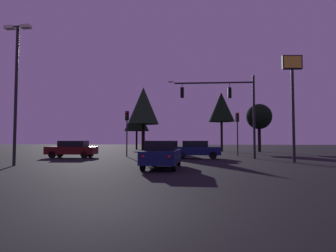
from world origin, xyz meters
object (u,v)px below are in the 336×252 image
tree_center_horizon (221,107)px  tree_right_cluster (259,117)px  traffic_signal_mast_arm (228,101)px  car_crossing_left (197,149)px  store_sign_illuminated (293,84)px  traffic_light_corner_left (237,125)px  car_nearside_lane (162,154)px  parking_lot_lamp_post (16,77)px  tree_behind_sign (137,119)px  car_crossing_right (72,149)px  traffic_light_corner_right (127,124)px  tree_left_far (143,106)px

tree_center_horizon → tree_right_cluster: tree_center_horizon is taller
traffic_signal_mast_arm → car_crossing_left: bearing=-178.0°
store_sign_illuminated → traffic_light_corner_left: bearing=109.5°
car_nearside_lane → store_sign_illuminated: store_sign_illuminated is taller
car_crossing_left → parking_lot_lamp_post: size_ratio=0.46×
store_sign_illuminated → tree_behind_sign: size_ratio=1.02×
traffic_signal_mast_arm → traffic_light_corner_left: size_ratio=1.70×
store_sign_illuminated → tree_center_horizon: tree_center_horizon is taller
traffic_signal_mast_arm → car_nearside_lane: bearing=-116.0°
tree_behind_sign → car_crossing_right: bearing=-90.0°
tree_behind_sign → traffic_light_corner_right: bearing=-78.6°
traffic_light_corner_left → traffic_light_corner_right: traffic_light_corner_right is taller
traffic_signal_mast_arm → parking_lot_lamp_post: size_ratio=0.85×
traffic_light_corner_left → tree_right_cluster: bearing=69.2°
store_sign_illuminated → tree_right_cluster: (1.20, 19.19, -0.71)m
tree_right_cluster → parking_lot_lamp_post: bearing=-128.1°
car_nearside_lane → tree_left_far: (-7.11, 27.02, 6.13)m
car_crossing_left → traffic_light_corner_left: bearing=50.7°
tree_left_far → traffic_signal_mast_arm: bearing=-57.7°
traffic_light_corner_right → car_crossing_right: 5.49m
traffic_light_corner_left → store_sign_illuminated: (2.94, -8.31, 2.44)m
car_crossing_left → tree_behind_sign: bearing=115.2°
car_crossing_right → tree_center_horizon: bearing=49.6°
traffic_signal_mast_arm → parking_lot_lamp_post: (-13.55, -8.50, 0.56)m
car_nearside_lane → parking_lot_lamp_post: size_ratio=0.52×
car_nearside_lane → car_crossing_right: bearing=137.9°
car_crossing_left → store_sign_illuminated: size_ratio=0.53×
car_crossing_right → tree_center_horizon: size_ratio=0.53×
store_sign_illuminated → tree_left_far: (-15.66, 21.64, 1.40)m
car_crossing_left → parking_lot_lamp_post: (-10.84, -8.41, 4.67)m
store_sign_illuminated → tree_right_cluster: 19.24m
tree_right_cluster → car_crossing_left: bearing=-117.3°
car_crossing_left → tree_behind_sign: tree_behind_sign is taller
traffic_signal_mast_arm → tree_behind_sign: (-13.86, 23.61, 0.44)m
car_crossing_left → car_crossing_right: size_ratio=0.89×
traffic_light_corner_left → tree_right_cluster: 11.77m
car_crossing_right → store_sign_illuminated: bearing=-10.1°
car_crossing_left → store_sign_illuminated: bearing=-26.5°
car_crossing_right → tree_left_far: tree_left_far is taller
tree_right_cluster → traffic_signal_mast_arm: bearing=-109.0°
car_crossing_right → traffic_light_corner_right: bearing=28.9°
car_crossing_left → tree_center_horizon: size_ratio=0.48×
traffic_signal_mast_arm → tree_right_cluster: size_ratio=1.12×
parking_lot_lamp_post → traffic_signal_mast_arm: bearing=32.1°
car_nearside_lane → traffic_light_corner_left: bearing=67.7°
traffic_light_corner_left → car_crossing_right: (-15.13, -5.09, -2.29)m
traffic_light_corner_left → tree_left_far: 18.83m
parking_lot_lamp_post → car_crossing_left: bearing=37.8°
tree_behind_sign → tree_left_far: size_ratio=0.76×
car_crossing_right → tree_behind_sign: size_ratio=0.61×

